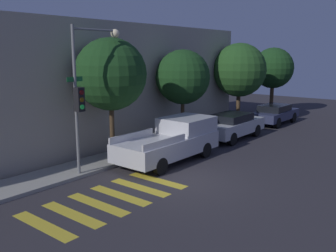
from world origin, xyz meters
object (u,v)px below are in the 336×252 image
at_px(traffic_light_pole, 87,82).
at_px(tree_midblock, 183,77).
at_px(tree_near_corner, 111,74).
at_px(tree_far_end, 239,70).
at_px(pickup_truck, 173,140).
at_px(sedan_near_corner, 232,125).
at_px(sedan_middle, 275,113).
at_px(tree_behind_truck, 273,68).

height_order(traffic_light_pole, tree_midblock, traffic_light_pole).
xyz_separation_m(tree_near_corner, tree_far_end, (11.65, 0.00, -0.22)).
relative_size(pickup_truck, tree_far_end, 0.96).
height_order(sedan_near_corner, sedan_middle, sedan_near_corner).
height_order(sedan_near_corner, tree_behind_truck, tree_behind_truck).
xyz_separation_m(tree_far_end, tree_behind_truck, (5.50, 0.00, -0.04)).
xyz_separation_m(sedan_near_corner, tree_midblock, (-1.75, 2.17, 2.67)).
bearing_deg(tree_midblock, sedan_near_corner, -51.17).
relative_size(traffic_light_pole, sedan_middle, 1.32).
distance_m(pickup_truck, sedan_middle, 11.19).
height_order(pickup_truck, tree_near_corner, tree_near_corner).
distance_m(sedan_near_corner, tree_behind_truck, 10.74).
xyz_separation_m(traffic_light_pole, sedan_middle, (14.86, -1.27, -2.94)).
bearing_deg(tree_near_corner, sedan_middle, -9.60).
bearing_deg(pickup_truck, sedan_middle, -0.00).
xyz_separation_m(pickup_truck, sedan_middle, (11.19, -0.00, -0.19)).
bearing_deg(sedan_near_corner, pickup_truck, 180.00).
relative_size(tree_midblock, tree_far_end, 0.91).
height_order(sedan_near_corner, tree_near_corner, tree_near_corner).
height_order(tree_midblock, tree_far_end, tree_far_end).
height_order(traffic_light_pole, sedan_middle, traffic_light_pole).
bearing_deg(tree_behind_truck, pickup_truck, -172.04).
xyz_separation_m(pickup_truck, tree_midblock, (3.63, 2.17, 2.54)).
relative_size(traffic_light_pole, tree_midblock, 1.17).
bearing_deg(pickup_truck, tree_behind_truck, 7.96).
bearing_deg(tree_midblock, tree_near_corner, 180.00).
distance_m(sedan_middle, tree_near_corner, 13.37).
relative_size(traffic_light_pole, pickup_truck, 1.11).
relative_size(traffic_light_pole, tree_behind_truck, 1.11).
relative_size(traffic_light_pole, tree_far_end, 1.06).
relative_size(sedan_middle, tree_near_corner, 0.80).
bearing_deg(tree_near_corner, traffic_light_pole, -156.25).
bearing_deg(tree_midblock, tree_far_end, 0.00).
distance_m(sedan_near_corner, sedan_middle, 5.81).
relative_size(sedan_middle, tree_far_end, 0.80).
distance_m(tree_near_corner, tree_behind_truck, 17.16).
height_order(traffic_light_pole, tree_behind_truck, traffic_light_pole).
bearing_deg(tree_far_end, tree_near_corner, 180.00).
relative_size(sedan_near_corner, tree_near_corner, 0.83).
height_order(pickup_truck, sedan_middle, pickup_truck).
bearing_deg(pickup_truck, tree_midblock, 30.83).
distance_m(tree_midblock, tree_far_end, 6.39).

